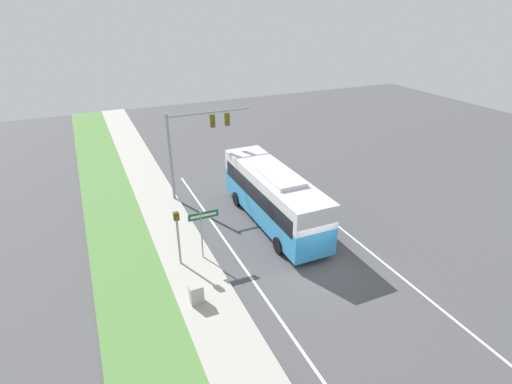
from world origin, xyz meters
The scene contains 10 objects.
ground_plane centered at (0.00, 0.00, 0.00)m, with size 80.00×80.00×0.00m, color #4C4C4F.
sidewalk centered at (-6.20, 0.00, 0.06)m, with size 2.80×80.00×0.12m.
grass_verge centered at (-9.40, 0.00, 0.05)m, with size 3.60×80.00×0.10m.
lane_divider_near centered at (-3.60, 0.00, 0.00)m, with size 0.14×30.00×0.01m.
lane_divider_far centered at (3.60, 0.00, 0.00)m, with size 0.14×30.00×0.01m.
bus centered at (-0.02, 5.52, 2.05)m, with size 2.73×10.39×3.72m.
signal_gantry centered at (-3.24, 11.42, 4.53)m, with size 6.01×0.41×6.35m.
pedestrian_signal centered at (-6.64, 3.48, 2.21)m, with size 0.28×0.34×3.26m.
street_sign centered at (-5.27, 3.52, 2.16)m, with size 1.67×0.08×2.99m.
utility_cabinet centered at (-6.74, 0.08, 0.60)m, with size 0.63×0.46×0.96m.
Camera 1 is at (-10.24, -14.55, 13.08)m, focal length 28.00 mm.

